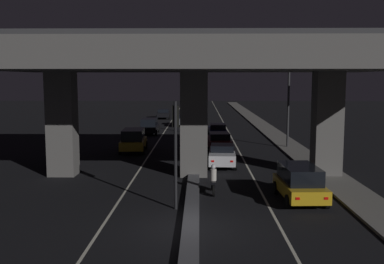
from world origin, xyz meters
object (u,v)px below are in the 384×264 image
object	(u,v)px
traffic_light_left_of_median	(176,136)
motorcycle_black_filtering_near	(213,181)
car_dark_red_third	(219,142)
car_taxi_yellow_lead	(300,182)
street_lamp	(285,87)
car_black_second_oncoming	(149,126)
car_dark_blue_fourth	(217,130)
pedestrian_on_sidewalk	(331,160)
car_white_second	(222,155)
car_taxi_yellow_lead_oncoming	(133,140)
car_black_fourth_oncoming	(163,114)
car_grey_third_oncoming	(183,120)

from	to	relation	value
traffic_light_left_of_median	motorcycle_black_filtering_near	xyz separation A→B (m)	(1.77, 2.70, -2.67)
car_dark_red_third	car_taxi_yellow_lead	bearing A→B (deg)	-169.57
traffic_light_left_of_median	car_taxi_yellow_lead	size ratio (longest dim) A/B	1.18
car_taxi_yellow_lead	motorcycle_black_filtering_near	world-z (taller)	car_taxi_yellow_lead
street_lamp	car_black_second_oncoming	distance (m)	16.14
car_dark_blue_fourth	pedestrian_on_sidewalk	size ratio (longest dim) A/B	2.78
street_lamp	car_white_second	bearing A→B (deg)	-125.43
car_taxi_yellow_lead	car_taxi_yellow_lead_oncoming	size ratio (longest dim) A/B	0.98
traffic_light_left_of_median	car_black_fourth_oncoming	size ratio (longest dim) A/B	1.12
car_taxi_yellow_lead	car_dark_red_third	world-z (taller)	car_taxi_yellow_lead
car_white_second	car_grey_third_oncoming	distance (m)	25.87
street_lamp	car_taxi_yellow_lead_oncoming	distance (m)	13.26
car_dark_red_third	car_black_fourth_oncoming	bearing A→B (deg)	10.40
car_black_fourth_oncoming	pedestrian_on_sidewalk	bearing A→B (deg)	16.36
car_dark_red_third	car_black_second_oncoming	bearing A→B (deg)	27.97
traffic_light_left_of_median	car_taxi_yellow_lead	bearing A→B (deg)	13.49
car_dark_blue_fourth	pedestrian_on_sidewalk	distance (m)	18.81
street_lamp	car_white_second	world-z (taller)	street_lamp
street_lamp	car_taxi_yellow_lead_oncoming	bearing A→B (deg)	-169.87
car_dark_blue_fourth	car_black_second_oncoming	size ratio (longest dim) A/B	1.11
car_dark_red_third	street_lamp	bearing A→B (deg)	-70.23
traffic_light_left_of_median	motorcycle_black_filtering_near	world-z (taller)	traffic_light_left_of_median
pedestrian_on_sidewalk	car_black_second_oncoming	bearing A→B (deg)	122.62
car_taxi_yellow_lead	car_dark_red_third	distance (m)	14.52
car_black_fourth_oncoming	pedestrian_on_sidewalk	size ratio (longest dim) A/B	2.49
car_white_second	car_dark_red_third	distance (m)	5.60
car_dark_red_third	car_grey_third_oncoming	size ratio (longest dim) A/B	0.95
car_taxi_yellow_lead_oncoming	pedestrian_on_sidewalk	xyz separation A→B (m)	(13.09, -8.91, 0.04)
traffic_light_left_of_median	car_grey_third_oncoming	size ratio (longest dim) A/B	1.07
car_white_second	motorcycle_black_filtering_near	xyz separation A→B (m)	(-0.82, -7.27, -0.12)
traffic_light_left_of_median	motorcycle_black_filtering_near	size ratio (longest dim) A/B	2.68
street_lamp	car_black_fourth_oncoming	xyz separation A→B (m)	(-12.40, 27.57, -4.41)
car_grey_third_oncoming	pedestrian_on_sidewalk	size ratio (longest dim) A/B	2.60
car_dark_red_third	traffic_light_left_of_median	bearing A→B (deg)	167.95
car_grey_third_oncoming	car_black_fourth_oncoming	world-z (taller)	car_grey_third_oncoming
car_black_second_oncoming	car_white_second	bearing A→B (deg)	21.57
car_white_second	pedestrian_on_sidewalk	xyz separation A→B (m)	(6.30, -3.25, 0.25)
car_taxi_yellow_lead_oncoming	motorcycle_black_filtering_near	distance (m)	14.25
car_white_second	pedestrian_on_sidewalk	distance (m)	7.09
car_taxi_yellow_lead	car_white_second	distance (m)	9.17
car_dark_red_third	car_grey_third_oncoming	distance (m)	20.35
car_taxi_yellow_lead	car_white_second	world-z (taller)	car_taxi_yellow_lead
car_black_second_oncoming	motorcycle_black_filtering_near	bearing A→B (deg)	13.76
street_lamp	car_dark_blue_fourth	bearing A→B (deg)	128.59
traffic_light_left_of_median	car_dark_blue_fourth	distance (m)	24.84
traffic_light_left_of_median	street_lamp	size ratio (longest dim) A/B	0.55
traffic_light_left_of_median	car_dark_blue_fourth	xyz separation A→B (m)	(2.85, 24.54, -2.59)
car_dark_red_third	car_black_fourth_oncoming	xyz separation A→B (m)	(-6.83, 29.85, -0.10)
traffic_light_left_of_median	car_white_second	size ratio (longest dim) A/B	1.08
traffic_light_left_of_median	car_taxi_yellow_lead	xyz separation A→B (m)	(5.87, 1.41, -2.40)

